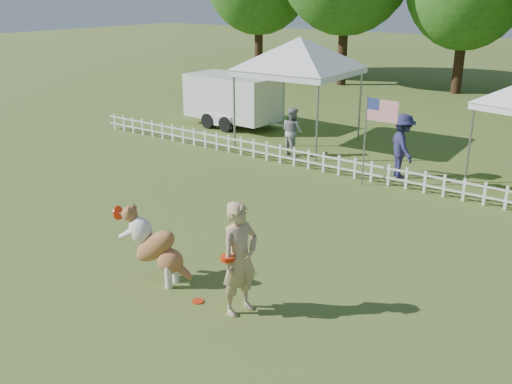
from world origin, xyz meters
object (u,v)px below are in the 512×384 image
(handler, at_px, (240,259))
(cargo_trailer, at_px, (233,100))
(canopy_tent_left, at_px, (299,93))
(spectator_b, at_px, (402,146))
(dog, at_px, (156,246))
(frisbee_on_turf, at_px, (198,301))
(spectator_a, at_px, (292,131))
(flag_pole, at_px, (365,142))

(handler, distance_m, cargo_trailer, 13.47)
(canopy_tent_left, bearing_deg, spectator_b, -20.83)
(dog, xyz_separation_m, frisbee_on_turf, (1.05, -0.11, -0.69))
(dog, distance_m, cargo_trailer, 12.49)
(dog, height_order, frisbee_on_turf, dog)
(spectator_a, bearing_deg, handler, 137.75)
(cargo_trailer, bearing_deg, dog, -54.55)
(spectator_b, bearing_deg, frisbee_on_turf, 136.17)
(dog, distance_m, frisbee_on_turf, 1.26)
(dog, height_order, spectator_b, spectator_b)
(flag_pole, relative_size, spectator_b, 1.35)
(handler, height_order, dog, handler)
(canopy_tent_left, relative_size, cargo_trailer, 0.77)
(canopy_tent_left, distance_m, spectator_b, 4.63)
(canopy_tent_left, relative_size, flag_pole, 1.43)
(canopy_tent_left, distance_m, flag_pole, 4.69)
(canopy_tent_left, height_order, flag_pole, canopy_tent_left)
(frisbee_on_turf, bearing_deg, spectator_a, 113.13)
(spectator_a, bearing_deg, canopy_tent_left, -44.55)
(cargo_trailer, relative_size, spectator_b, 2.50)
(handler, relative_size, flag_pole, 0.78)
(cargo_trailer, height_order, flag_pole, flag_pole)
(flag_pole, bearing_deg, canopy_tent_left, 146.71)
(frisbee_on_turf, height_order, cargo_trailer, cargo_trailer)
(dog, relative_size, spectator_b, 0.78)
(canopy_tent_left, xyz_separation_m, cargo_trailer, (-3.43, 0.76, -0.75))
(dog, height_order, canopy_tent_left, canopy_tent_left)
(handler, distance_m, spectator_b, 8.29)
(handler, relative_size, cargo_trailer, 0.42)
(handler, height_order, frisbee_on_turf, handler)
(handler, bearing_deg, canopy_tent_left, 38.61)
(spectator_a, bearing_deg, flag_pole, 176.18)
(frisbee_on_turf, xyz_separation_m, spectator_a, (-3.66, 8.57, 0.76))
(canopy_tent_left, relative_size, spectator_a, 2.27)
(cargo_trailer, bearing_deg, handler, -47.83)
(canopy_tent_left, bearing_deg, spectator_a, -66.75)
(dog, distance_m, spectator_a, 8.85)
(canopy_tent_left, bearing_deg, handler, -64.76)
(handler, bearing_deg, spectator_b, 16.19)
(cargo_trailer, distance_m, spectator_a, 4.58)
(dog, height_order, spectator_a, spectator_a)
(spectator_a, bearing_deg, cargo_trailer, -7.36)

